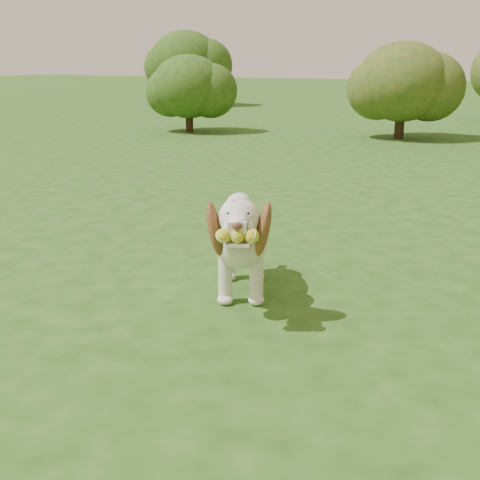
% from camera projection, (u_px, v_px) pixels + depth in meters
% --- Properties ---
extents(ground, '(80.00, 80.00, 0.00)m').
position_uv_depth(ground, '(262.00, 279.00, 3.93)').
color(ground, '#204513').
rests_on(ground, ground).
extents(dog, '(0.67, 1.05, 0.72)m').
position_uv_depth(dog, '(241.00, 236.00, 3.56)').
color(dog, silver).
rests_on(dog, ground).
extents(shrub_a, '(1.43, 1.43, 1.48)m').
position_uv_depth(shrub_a, '(189.00, 87.00, 11.67)').
color(shrub_a, '#382314').
rests_on(shrub_a, ground).
extents(shrub_g, '(2.16, 2.16, 2.23)m').
position_uv_depth(shrub_g, '(185.00, 61.00, 18.31)').
color(shrub_g, '#382314').
rests_on(shrub_g, ground).
extents(shrub_b, '(1.64, 1.64, 1.69)m').
position_uv_depth(shrub_b, '(403.00, 82.00, 10.61)').
color(shrub_b, '#382314').
rests_on(shrub_b, ground).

